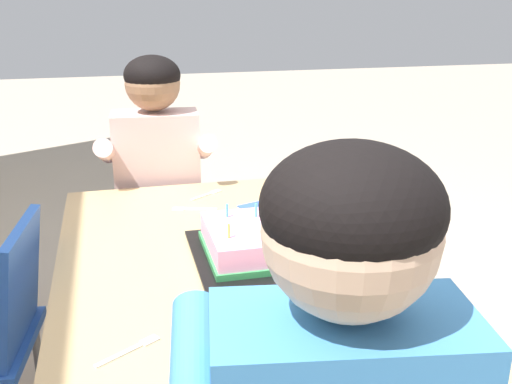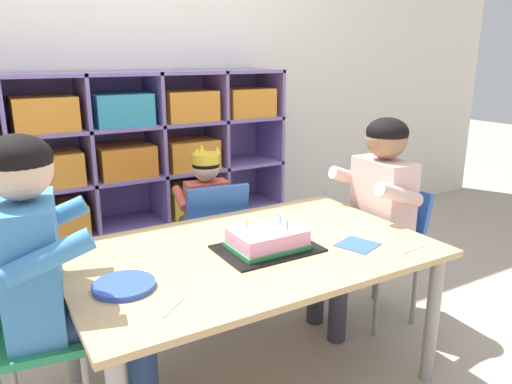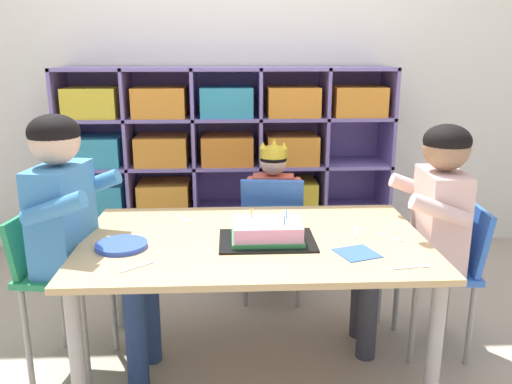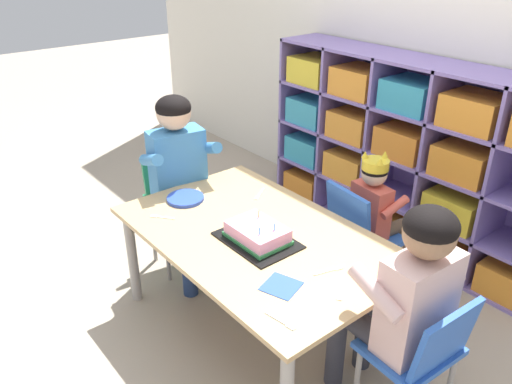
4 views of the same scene
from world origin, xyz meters
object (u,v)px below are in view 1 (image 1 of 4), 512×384
Objects in this scene: fork_scattered_mid_table at (208,194)px; birthday_cake_on_tray at (246,244)px; fork_beside_plate_stack at (132,349)px; fork_near_child_seat at (295,189)px; activity_table at (235,290)px; fork_at_table_front_edge at (191,209)px; guest_at_table_side at (157,170)px; fork_near_cake_tray at (425,346)px; classroom_chair_guest_side at (160,215)px.

birthday_cake_on_tray is at bearing 56.22° from fork_scattered_mid_table.
fork_beside_plate_stack is 0.89m from fork_scattered_mid_table.
activity_table is at bearing -40.07° from fork_near_child_seat.
fork_at_table_front_edge is 0.75m from fork_beside_plate_stack.
guest_at_table_side reaches higher than fork_near_cake_tray.
guest_at_table_side is 9.27× the size of fork_near_cake_tray.
fork_at_table_front_edge is 1.10× the size of fork_beside_plate_stack.
guest_at_table_side is (-0.11, 0.01, 0.21)m from classroom_chair_guest_side.
guest_at_table_side is 7.35× the size of fork_near_child_seat.
fork_at_table_front_edge reaches higher than activity_table.
birthday_cake_on_tray is (0.05, -0.04, 0.10)m from activity_table.
birthday_cake_on_tray is 0.38m from fork_at_table_front_edge.
fork_scattered_mid_table is (0.55, -0.02, 0.07)m from activity_table.
activity_table is 0.62m from fork_near_child_seat.
classroom_chair_guest_side is 0.46m from fork_at_table_front_edge.
classroom_chair_guest_side is 0.66× the size of guest_at_table_side.
birthday_cake_on_tray is 0.46m from fork_beside_plate_stack.
fork_beside_plate_stack is at bearing -93.40° from classroom_chair_guest_side.
fork_near_child_seat is at bearing -40.15° from fork_near_cake_tray.
guest_at_table_side reaches higher than fork_at_table_front_edge.
fork_near_cake_tray is at bearing 135.38° from fork_beside_plate_stack.
fork_near_child_seat is (0.53, -0.32, 0.07)m from activity_table.
fork_at_table_front_edge is at bearing -82.44° from fork_near_child_seat.
fork_near_cake_tray is at bearing -153.52° from birthday_cake_on_tray.
guest_at_table_side is 0.70m from birthday_cake_on_tray.
fork_scattered_mid_table and fork_near_cake_tray have the same top height.
classroom_chair_guest_side is at bearing 114.20° from fork_at_table_front_edge.
fork_at_table_front_edge is (0.37, 0.09, -0.03)m from birthday_cake_on_tray.
fork_near_child_seat is at bearing 141.40° from fork_scattered_mid_table.
fork_scattered_mid_table is at bearing -140.28° from fork_beside_plate_stack.
fork_scattered_mid_table is (0.50, 0.02, -0.03)m from birthday_cake_on_tray.
guest_at_table_side is 0.24m from fork_scattered_mid_table.
fork_near_child_seat is at bearing -156.62° from fork_beside_plate_stack.
activity_table is at bearing -68.34° from fork_at_table_front_edge.
birthday_cake_on_tray reaches higher than classroom_chair_guest_side.
fork_scattered_mid_table is at bearing -2.55° from activity_table.
guest_at_table_side is at bearing 13.38° from birthday_cake_on_tray.
fork_beside_plate_stack is 1.11× the size of fork_scattered_mid_table.
classroom_chair_guest_side is at bearing -20.39° from fork_near_cake_tray.
fork_scattered_mid_table is at bearing -101.94° from fork_near_child_seat.
fork_near_child_seat is 0.30m from fork_scattered_mid_table.
guest_at_table_side is 1.23m from fork_near_cake_tray.
classroom_chair_guest_side is 0.37m from fork_scattered_mid_table.
classroom_chair_guest_side is 0.24m from guest_at_table_side.
fork_beside_plate_stack reaches higher than activity_table.
fork_at_table_front_edge is (0.42, 0.05, 0.07)m from activity_table.
fork_at_table_front_edge and fork_scattered_mid_table have the same top height.
activity_table is 0.43m from fork_at_table_front_edge.
fork_near_child_seat and fork_beside_plate_stack have the same top height.
fork_scattered_mid_table is at bearing 1.89° from birthday_cake_on_tray.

